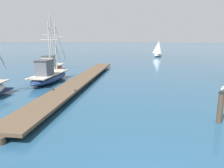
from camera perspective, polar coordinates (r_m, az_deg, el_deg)
The scene contains 6 objects.
floating_dock at distance 19.52m, azimuth -7.97°, elevation 1.26°, with size 2.24×23.33×0.53m.
fishing_boat_0 at distance 20.54m, azimuth -16.42°, elevation 2.20°, with size 1.93×7.46×5.54m.
fishing_boat_2 at distance 26.95m, azimuth -15.88°, elevation 4.43°, with size 3.10×6.86×6.92m.
mooring_piling at distance 11.50m, azimuth 26.86°, elevation -5.41°, with size 0.30×0.30×1.52m.
perched_seagull at distance 11.28m, azimuth 27.27°, elevation -1.17°, with size 0.26×0.35×0.27m.
distant_sailboat at distance 48.91m, azimuth 12.15°, elevation 9.14°, with size 2.95×4.31×3.73m.
Camera 1 is at (-0.61, -4.18, 4.00)m, focal length 34.41 mm.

